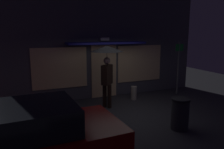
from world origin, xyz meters
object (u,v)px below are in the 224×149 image
(person_with_umbrella, at_px, (107,59))
(sidewalk_bollard, at_px, (134,93))
(street_sign_post, at_px, (178,65))
(trash_bin, at_px, (180,114))
(parked_car, at_px, (11,144))

(person_with_umbrella, relative_size, sidewalk_bollard, 4.08)
(street_sign_post, relative_size, trash_bin, 2.57)
(street_sign_post, bearing_deg, sidewalk_bollard, -178.80)
(parked_car, distance_m, street_sign_post, 7.64)
(person_with_umbrella, height_order, parked_car, person_with_umbrella)
(parked_car, height_order, trash_bin, parked_car)
(parked_car, relative_size, street_sign_post, 1.83)
(sidewalk_bollard, bearing_deg, trash_bin, -92.46)
(person_with_umbrella, xyz_separation_m, trash_bin, (1.24, -2.52, -1.33))
(street_sign_post, xyz_separation_m, trash_bin, (-2.34, -3.05, -0.87))
(parked_car, bearing_deg, trash_bin, 5.87)
(parked_car, xyz_separation_m, sidewalk_bollard, (4.46, 3.63, -0.45))
(person_with_umbrella, bearing_deg, street_sign_post, -32.25)
(sidewalk_bollard, xyz_separation_m, trash_bin, (-0.13, -3.01, 0.18))
(person_with_umbrella, bearing_deg, parked_car, -175.23)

